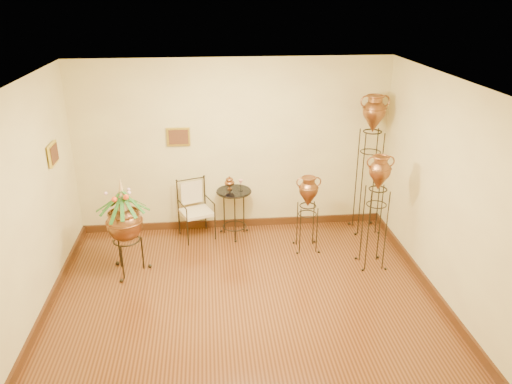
{
  "coord_description": "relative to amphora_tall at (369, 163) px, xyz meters",
  "views": [
    {
      "loc": [
        -0.39,
        -5.13,
        3.77
      ],
      "look_at": [
        0.25,
        1.3,
        1.1
      ],
      "focal_mm": 35.0,
      "sensor_mm": 36.0,
      "label": 1
    }
  ],
  "objects": [
    {
      "name": "side_table",
      "position": [
        -2.17,
        0.0,
        -0.75
      ],
      "size": [
        0.72,
        0.72,
        1.0
      ],
      "rotation": [
        0.0,
        0.0,
        -0.44
      ],
      "color": "black",
      "rests_on": "ground"
    },
    {
      "name": "amphora_mid",
      "position": [
        -0.24,
        -1.13,
        -0.31
      ],
      "size": [
        0.4,
        0.4,
        1.69
      ],
      "rotation": [
        0.0,
        0.0,
        -0.06
      ],
      "color": "black",
      "rests_on": "ground"
    },
    {
      "name": "room_shell",
      "position": [
        -2.16,
        -2.14,
        0.57
      ],
      "size": [
        5.02,
        5.02,
        2.81
      ],
      "color": "#EFE79A",
      "rests_on": "ground"
    },
    {
      "name": "amphora_tall",
      "position": [
        0.0,
        0.0,
        0.0
      ],
      "size": [
        0.47,
        0.47,
        2.28
      ],
      "rotation": [
        0.0,
        0.0,
        0.04
      ],
      "color": "black",
      "rests_on": "ground"
    },
    {
      "name": "ground",
      "position": [
        -2.15,
        -2.15,
        -1.17
      ],
      "size": [
        5.0,
        5.0,
        0.0
      ],
      "primitive_type": "plane",
      "color": "brown",
      "rests_on": "ground"
    },
    {
      "name": "planter_urn",
      "position": [
        -3.73,
        -0.97,
        -0.36
      ],
      "size": [
        0.8,
        0.8,
        1.45
      ],
      "rotation": [
        0.0,
        0.0,
        0.04
      ],
      "color": "black",
      "rests_on": "ground"
    },
    {
      "name": "armchair",
      "position": [
        -2.77,
        0.0,
        -0.69
      ],
      "size": [
        0.67,
        0.65,
        0.95
      ],
      "rotation": [
        0.0,
        0.0,
        0.36
      ],
      "color": "black",
      "rests_on": "ground"
    },
    {
      "name": "amphora_short",
      "position": [
        -1.09,
        -0.55,
        -0.57
      ],
      "size": [
        0.38,
        0.38,
        1.21
      ],
      "rotation": [
        0.0,
        0.0,
        -0.05
      ],
      "color": "black",
      "rests_on": "ground"
    }
  ]
}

